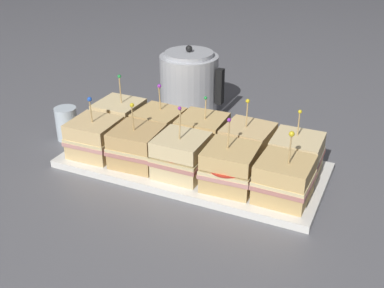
{
  "coord_description": "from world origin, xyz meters",
  "views": [
    {
      "loc": [
        0.43,
        -0.94,
        0.6
      ],
      "look_at": [
        0.0,
        0.0,
        0.07
      ],
      "focal_mm": 45.0,
      "sensor_mm": 36.0,
      "label": 1
    }
  ],
  "objects_px": {
    "sandwich_front_far_left": "(95,137)",
    "sandwich_back_left": "(159,127)",
    "sandwich_front_center": "(182,156)",
    "sandwich_front_right": "(230,167)",
    "sandwich_front_far_right": "(284,179)",
    "drinking_glass": "(67,123)",
    "serving_platter": "(192,165)",
    "sandwich_back_right": "(248,145)",
    "sandwich_back_far_left": "(120,119)",
    "sandwich_back_far_right": "(296,155)",
    "kettle_steel": "(189,83)",
    "sandwich_back_center": "(203,135)",
    "sandwich_front_left": "(137,146)"
  },
  "relations": [
    {
      "from": "sandwich_back_left",
      "to": "drinking_glass",
      "type": "height_order",
      "value": "sandwich_back_left"
    },
    {
      "from": "sandwich_back_right",
      "to": "sandwich_back_far_right",
      "type": "height_order",
      "value": "sandwich_back_right"
    },
    {
      "from": "sandwich_back_center",
      "to": "sandwich_back_far_right",
      "type": "distance_m",
      "value": 0.24
    },
    {
      "from": "sandwich_front_far_right",
      "to": "sandwich_back_left",
      "type": "bearing_deg",
      "value": 162.01
    },
    {
      "from": "sandwich_front_right",
      "to": "drinking_glass",
      "type": "bearing_deg",
      "value": 172.19
    },
    {
      "from": "sandwich_front_left",
      "to": "sandwich_front_center",
      "type": "xyz_separation_m",
      "value": [
        0.12,
        -0.0,
        0.0
      ]
    },
    {
      "from": "serving_platter",
      "to": "sandwich_back_center",
      "type": "xyz_separation_m",
      "value": [
        0.0,
        0.06,
        0.06
      ]
    },
    {
      "from": "sandwich_front_far_right",
      "to": "drinking_glass",
      "type": "xyz_separation_m",
      "value": [
        -0.63,
        0.07,
        -0.02
      ]
    },
    {
      "from": "sandwich_front_center",
      "to": "drinking_glass",
      "type": "distance_m",
      "value": 0.39
    },
    {
      "from": "sandwich_front_right",
      "to": "sandwich_back_center",
      "type": "distance_m",
      "value": 0.17
    },
    {
      "from": "sandwich_front_far_left",
      "to": "drinking_glass",
      "type": "height_order",
      "value": "sandwich_front_far_left"
    },
    {
      "from": "sandwich_back_right",
      "to": "sandwich_front_far_right",
      "type": "bearing_deg",
      "value": -43.98
    },
    {
      "from": "sandwich_front_center",
      "to": "sandwich_front_right",
      "type": "xyz_separation_m",
      "value": [
        0.12,
        -0.0,
        0.0
      ]
    },
    {
      "from": "sandwich_front_left",
      "to": "sandwich_back_far_left",
      "type": "xyz_separation_m",
      "value": [
        -0.12,
        0.12,
        0.0
      ]
    },
    {
      "from": "sandwich_front_left",
      "to": "sandwich_front_far_right",
      "type": "distance_m",
      "value": 0.36
    },
    {
      "from": "sandwich_back_right",
      "to": "drinking_glass",
      "type": "relative_size",
      "value": 1.81
    },
    {
      "from": "serving_platter",
      "to": "kettle_steel",
      "type": "bearing_deg",
      "value": 116.04
    },
    {
      "from": "sandwich_back_far_left",
      "to": "sandwich_back_far_right",
      "type": "distance_m",
      "value": 0.48
    },
    {
      "from": "serving_platter",
      "to": "sandwich_front_far_left",
      "type": "relative_size",
      "value": 4.12
    },
    {
      "from": "sandwich_front_right",
      "to": "sandwich_back_center",
      "type": "height_order",
      "value": "sandwich_front_right"
    },
    {
      "from": "sandwich_back_center",
      "to": "sandwich_back_far_right",
      "type": "bearing_deg",
      "value": -0.59
    },
    {
      "from": "sandwich_back_center",
      "to": "sandwich_back_far_left",
      "type": "bearing_deg",
      "value": -179.34
    },
    {
      "from": "sandwich_front_left",
      "to": "sandwich_back_left",
      "type": "relative_size",
      "value": 1.0
    },
    {
      "from": "sandwich_front_center",
      "to": "drinking_glass",
      "type": "height_order",
      "value": "sandwich_front_center"
    },
    {
      "from": "sandwich_front_far_left",
      "to": "sandwich_front_center",
      "type": "bearing_deg",
      "value": 0.43
    },
    {
      "from": "sandwich_front_right",
      "to": "sandwich_back_center",
      "type": "relative_size",
      "value": 1.08
    },
    {
      "from": "sandwich_back_left",
      "to": "drinking_glass",
      "type": "distance_m",
      "value": 0.27
    },
    {
      "from": "sandwich_front_far_left",
      "to": "sandwich_front_left",
      "type": "relative_size",
      "value": 0.97
    },
    {
      "from": "drinking_glass",
      "to": "sandwich_front_center",
      "type": "bearing_deg",
      "value": -9.84
    },
    {
      "from": "sandwich_front_right",
      "to": "sandwich_back_far_left",
      "type": "distance_m",
      "value": 0.38
    },
    {
      "from": "serving_platter",
      "to": "sandwich_front_center",
      "type": "relative_size",
      "value": 3.72
    },
    {
      "from": "sandwich_back_far_left",
      "to": "sandwich_front_center",
      "type": "bearing_deg",
      "value": -25.81
    },
    {
      "from": "sandwich_back_center",
      "to": "kettle_steel",
      "type": "distance_m",
      "value": 0.3
    },
    {
      "from": "sandwich_front_far_right",
      "to": "kettle_steel",
      "type": "distance_m",
      "value": 0.55
    },
    {
      "from": "sandwich_front_far_left",
      "to": "sandwich_back_left",
      "type": "bearing_deg",
      "value": 45.49
    },
    {
      "from": "sandwich_back_left",
      "to": "kettle_steel",
      "type": "distance_m",
      "value": 0.26
    },
    {
      "from": "sandwich_front_far_left",
      "to": "sandwich_back_far_left",
      "type": "relative_size",
      "value": 0.9
    },
    {
      "from": "sandwich_front_center",
      "to": "sandwich_back_left",
      "type": "bearing_deg",
      "value": 136.13
    },
    {
      "from": "sandwich_back_right",
      "to": "serving_platter",
      "type": "bearing_deg",
      "value": -154.51
    },
    {
      "from": "sandwich_front_far_right",
      "to": "sandwich_back_far_right",
      "type": "bearing_deg",
      "value": 91.4
    },
    {
      "from": "serving_platter",
      "to": "sandwich_back_far_right",
      "type": "relative_size",
      "value": 4.14
    },
    {
      "from": "sandwich_back_left",
      "to": "sandwich_front_center",
      "type": "bearing_deg",
      "value": -43.87
    },
    {
      "from": "sandwich_front_left",
      "to": "sandwich_back_right",
      "type": "height_order",
      "value": "sandwich_back_right"
    },
    {
      "from": "sandwich_back_right",
      "to": "drinking_glass",
      "type": "bearing_deg",
      "value": -174.21
    },
    {
      "from": "sandwich_front_center",
      "to": "sandwich_back_left",
      "type": "xyz_separation_m",
      "value": [
        -0.12,
        0.12,
        -0.0
      ]
    },
    {
      "from": "sandwich_front_right",
      "to": "sandwich_back_right",
      "type": "distance_m",
      "value": 0.12
    },
    {
      "from": "sandwich_front_far_right",
      "to": "sandwich_back_center",
      "type": "xyz_separation_m",
      "value": [
        -0.24,
        0.12,
        0.0
      ]
    },
    {
      "from": "sandwich_front_center",
      "to": "sandwich_back_left",
      "type": "height_order",
      "value": "sandwich_front_center"
    },
    {
      "from": "sandwich_back_far_left",
      "to": "sandwich_back_right",
      "type": "bearing_deg",
      "value": -0.11
    },
    {
      "from": "sandwich_front_right",
      "to": "sandwich_back_far_right",
      "type": "relative_size",
      "value": 1.07
    }
  ]
}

